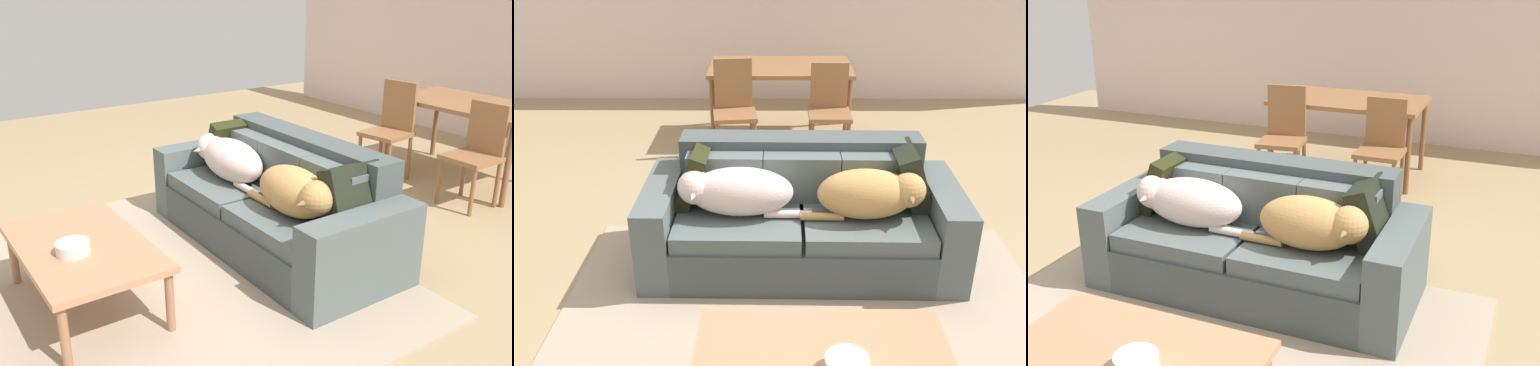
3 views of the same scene
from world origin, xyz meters
The scene contains 13 objects.
ground_plane centered at (0.00, 0.00, 0.00)m, with size 10.00×10.00×0.00m, color tan.
back_partition centered at (0.00, 4.00, 1.35)m, with size 8.00×0.12×2.70m, color beige.
area_rug centered at (0.20, -0.73, 0.01)m, with size 2.94×2.68×0.01m, color tan.
couch centered at (0.20, 0.22, 0.31)m, with size 2.07×0.91×0.80m.
dog_on_left_cushion centered at (-0.23, 0.08, 0.58)m, with size 0.85×0.34×0.31m.
dog_on_right_cushion centered at (0.64, 0.05, 0.58)m, with size 0.78×0.35×0.32m.
throw_pillow_by_left_arm centered at (-0.52, 0.28, 0.60)m, with size 0.10×0.40×0.40m, color black.
throw_pillow_by_right_arm centered at (0.93, 0.27, 0.60)m, with size 0.14×0.40×0.40m, color black.
coffee_table centered at (0.24, -1.24, 0.38)m, with size 1.15×0.68×0.42m.
bowl_on_coffee_table centered at (0.33, -1.32, 0.45)m, with size 0.19×0.19×0.07m, color silver.
dining_table centered at (0.08, 2.63, 0.69)m, with size 1.44×0.85×0.76m.
dining_chair_near_left centered at (-0.36, 2.02, 0.53)m, with size 0.45×0.45×0.95m.
dining_chair_near_right centered at (0.55, 2.10, 0.49)m, with size 0.40×0.40×0.89m.
Camera 3 is at (1.73, -3.11, 2.06)m, focal length 43.63 mm.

